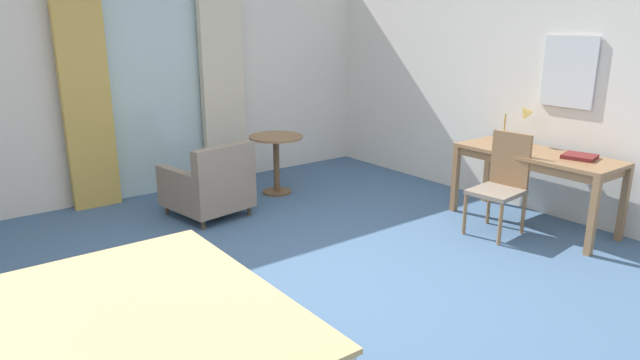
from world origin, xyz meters
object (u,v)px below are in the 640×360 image
writing_desk (537,161)px  round_cafe_table (276,151)px  closed_book (580,157)px  armchair_by_window (210,186)px  desk_lamp (519,119)px  desk_chair (502,180)px

writing_desk → round_cafe_table: bearing=120.2°
closed_book → armchair_by_window: (-2.50, 2.56, -0.44)m
desk_lamp → round_cafe_table: bearing=126.5°
closed_book → armchair_by_window: bearing=121.4°
desk_chair → round_cafe_table: 2.57m
closed_book → writing_desk: bearing=89.2°
armchair_by_window → round_cafe_table: (1.00, 0.26, 0.19)m
desk_chair → closed_book: desk_chair is taller
round_cafe_table → writing_desk: bearing=-59.8°
desk_chair → closed_book: 0.72m
writing_desk → closed_book: 0.40m
writing_desk → desk_lamp: desk_lamp is taller
desk_lamp → round_cafe_table: (-1.57, 2.12, -0.50)m
desk_lamp → armchair_by_window: (-2.56, 1.86, -0.69)m
desk_chair → armchair_by_window: size_ratio=1.09×
armchair_by_window → round_cafe_table: bearing=14.6°
closed_book → armchair_by_window: size_ratio=0.32×
desk_lamp → round_cafe_table: 2.68m
desk_chair → closed_book: bearing=-42.9°
desk_chair → armchair_by_window: 2.91m
writing_desk → desk_lamp: size_ratio=3.50×
writing_desk → round_cafe_table: size_ratio=2.24×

